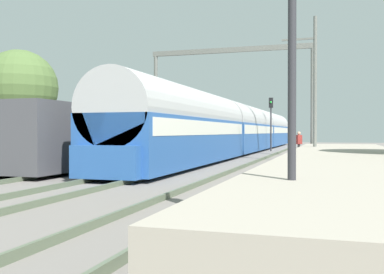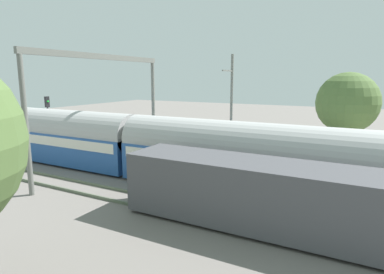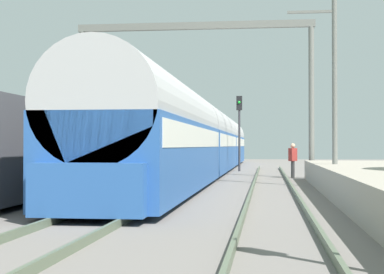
{
  "view_description": "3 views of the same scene",
  "coord_description": "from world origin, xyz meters",
  "views": [
    {
      "loc": [
        7.12,
        -15.51,
        1.71
      ],
      "look_at": [
        0.0,
        7.31,
        1.43
      ],
      "focal_mm": 42.06,
      "sensor_mm": 36.0,
      "label": 1
    },
    {
      "loc": [
        -16.7,
        0.86,
        6.3
      ],
      "look_at": [
        0.39,
        10.05,
        2.78
      ],
      "focal_mm": 30.63,
      "sensor_mm": 36.0,
      "label": 2
    },
    {
      "loc": [
        3.62,
        -14.59,
        1.61
      ],
      "look_at": [
        0.0,
        15.65,
        2.04
      ],
      "focal_mm": 58.32,
      "sensor_mm": 36.0,
      "label": 3
    }
  ],
  "objects": [
    {
      "name": "railway_signal_far",
      "position": [
        1.92,
        24.78,
        3.06
      ],
      "size": [
        0.36,
        0.3,
        4.75
      ],
      "color": "#2D2D33",
      "rests_on": "ground"
    },
    {
      "name": "track_far_west",
      "position": [
        -3.83,
        0.0,
        0.08
      ],
      "size": [
        1.52,
        60.0,
        0.16
      ],
      "color": "#56624C",
      "rests_on": "ground"
    },
    {
      "name": "person_crossing",
      "position": [
        4.92,
        16.66,
        1.03
      ],
      "size": [
        0.45,
        0.45,
        1.73
      ],
      "rotation": [
        0.0,
        0.0,
        3.95
      ],
      "color": "#2E2E2E",
      "rests_on": "ground"
    },
    {
      "name": "catenary_pole_east_mid",
      "position": [
        6.18,
        9.84,
        4.15
      ],
      "size": [
        1.9,
        0.2,
        8.0
      ],
      "color": "slate",
      "rests_on": "ground"
    },
    {
      "name": "freight_car",
      "position": [
        -3.83,
        3.96,
        1.47
      ],
      "size": [
        2.8,
        13.0,
        2.7
      ],
      "color": "#47474C",
      "rests_on": "ground"
    },
    {
      "name": "catenary_gantry",
      "position": [
        0.0,
        16.64,
        5.6
      ],
      "size": [
        12.07,
        0.28,
        7.86
      ],
      "color": "slate",
      "rests_on": "ground"
    },
    {
      "name": "ground",
      "position": [
        0.0,
        0.0,
        0.0
      ],
      "size": [
        120.0,
        120.0,
        0.0
      ],
      "primitive_type": "plane",
      "color": "slate"
    },
    {
      "name": "platform",
      "position": [
        7.65,
        2.0,
        0.45
      ],
      "size": [
        4.4,
        28.0,
        0.9
      ],
      "color": "#A39989",
      "rests_on": "ground"
    },
    {
      "name": "tree_west_background",
      "position": [
        -13.26,
        10.26,
        4.73
      ],
      "size": [
        5.14,
        5.14,
        7.3
      ],
      "color": "#4C3826",
      "rests_on": "ground"
    },
    {
      "name": "track_east",
      "position": [
        3.83,
        0.0,
        0.08
      ],
      "size": [
        1.52,
        60.0,
        0.16
      ],
      "color": "#56624C",
      "rests_on": "ground"
    },
    {
      "name": "track_west",
      "position": [
        0.0,
        0.0,
        0.08
      ],
      "size": [
        1.52,
        60.0,
        0.16
      ],
      "color": "#56624C",
      "rests_on": "ground"
    },
    {
      "name": "railway_signal_near",
      "position": [
        6.48,
        -7.83,
        3.37
      ],
      "size": [
        0.36,
        0.3,
        5.27
      ],
      "color": "#2D2D33",
      "rests_on": "ground"
    },
    {
      "name": "passenger_train",
      "position": [
        0.0,
        22.27,
        1.97
      ],
      "size": [
        2.93,
        49.2,
        3.82
      ],
      "color": "#28569E",
      "rests_on": "ground"
    }
  ]
}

